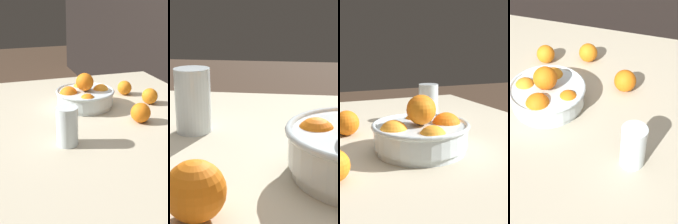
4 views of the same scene
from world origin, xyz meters
The scene contains 6 objects.
dining_table centered at (0.00, 0.00, 0.68)m, with size 1.32×1.08×0.75m.
fruit_bowl centered at (-0.17, -0.02, 0.80)m, with size 0.26×0.26×0.15m.
juice_glass centered at (0.17, -0.18, 0.81)m, with size 0.07×0.07×0.14m.
orange_loose_near_bowl centered at (-0.11, 0.28, 0.78)m, with size 0.07×0.07×0.07m, color orange.
orange_loose_front centered at (-0.27, 0.23, 0.78)m, with size 0.07×0.07×0.07m, color orange.
orange_loose_aside centered at (0.07, 0.14, 0.79)m, with size 0.08×0.08×0.08m, color orange.
Camera 4 is at (0.26, -0.90, 1.60)m, focal length 60.00 mm.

